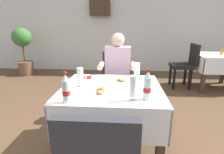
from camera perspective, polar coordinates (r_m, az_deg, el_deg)
ground_plane at (r=2.26m, az=-3.36°, el=-20.65°), size 11.00×11.00×0.00m
back_wall at (r=5.32m, az=1.35°, el=18.22°), size 11.00×0.12×3.01m
main_dining_table at (r=1.89m, az=-0.21°, el=-8.31°), size 1.03×0.92×0.75m
chair_far_diner_seat at (r=2.69m, az=1.10°, el=-0.97°), size 0.44×0.50×0.97m
seated_diner_far at (r=2.54m, az=1.78°, el=1.64°), size 0.50×0.46×1.26m
plate_near_camera at (r=1.68m, az=-3.24°, el=-4.62°), size 0.26×0.26×0.06m
plate_far_diner at (r=1.99m, az=2.53°, el=-1.12°), size 0.24×0.24×0.05m
beer_glass_left at (r=1.83m, az=-10.27°, el=-0.09°), size 0.07×0.07×0.20m
beer_glass_middle at (r=2.06m, az=8.06°, el=1.90°), size 0.07×0.07×0.20m
beer_glass_right at (r=1.48m, az=6.81°, el=-3.74°), size 0.07×0.07×0.22m
cola_bottle_primary at (r=1.52m, az=11.40°, el=-2.98°), size 0.07×0.07×0.27m
cola_bottle_secondary at (r=1.49m, az=-14.70°, el=-3.90°), size 0.07×0.07×0.26m
napkin_cutlery_set at (r=2.16m, az=-8.98°, el=-0.11°), size 0.18×0.19×0.01m
background_dining_table at (r=4.44m, az=30.69°, el=3.85°), size 0.87×0.81×0.75m
background_chair_left at (r=4.19m, az=22.82°, el=4.22°), size 0.50×0.44×0.97m
background_table_tumbler at (r=4.45m, az=32.12°, el=6.93°), size 0.06×0.06×0.11m
potted_plant_corner at (r=5.40m, az=-26.91°, el=8.58°), size 0.50×0.50×1.29m
wall_bottle_rack at (r=5.21m, az=-3.94°, el=21.49°), size 0.56×0.21×0.42m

